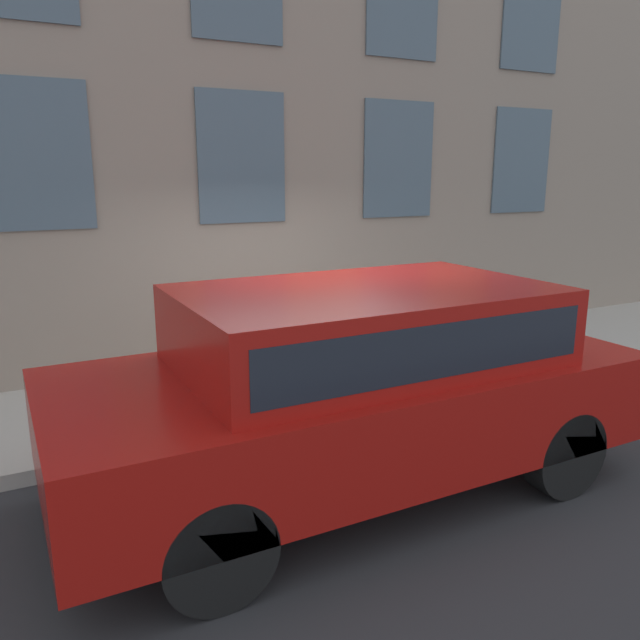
{
  "coord_description": "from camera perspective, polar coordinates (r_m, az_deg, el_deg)",
  "views": [
    {
      "loc": [
        -5.44,
        2.92,
        2.6
      ],
      "look_at": [
        0.54,
        -0.22,
        1.01
      ],
      "focal_mm": 35.0,
      "sensor_mm": 36.0,
      "label": 1
    }
  ],
  "objects": [
    {
      "name": "sidewalk",
      "position": [
        7.62,
        -3.57,
        -6.13
      ],
      "size": [
        2.27,
        60.0,
        0.14
      ],
      "color": "#B2ADA3",
      "rests_on": "ground_plane"
    },
    {
      "name": "ground_plane",
      "position": [
        6.7,
        0.49,
        -9.58
      ],
      "size": [
        80.0,
        80.0,
        0.0
      ],
      "primitive_type": "plane",
      "color": "#2D2D30"
    },
    {
      "name": "parked_truck_red_near",
      "position": [
        5.14,
        3.41,
        -4.98
      ],
      "size": [
        2.08,
        4.78,
        1.71
      ],
      "color": "black",
      "rests_on": "ground_plane"
    },
    {
      "name": "person",
      "position": [
        7.15,
        1.84,
        -1.23
      ],
      "size": [
        0.27,
        0.18,
        1.11
      ],
      "rotation": [
        0.0,
        0.0,
        -1.97
      ],
      "color": "navy",
      "rests_on": "sidewalk"
    },
    {
      "name": "fire_hydrant",
      "position": [
        6.89,
        -1.91,
        -3.83
      ],
      "size": [
        0.3,
        0.42,
        0.84
      ],
      "color": "#2D7260",
      "rests_on": "sidewalk"
    }
  ]
}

